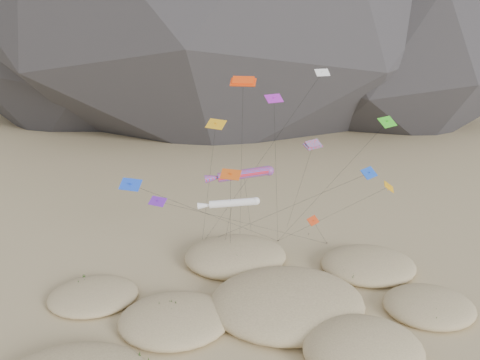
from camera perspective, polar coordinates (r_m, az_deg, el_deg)
The scene contains 9 objects.
ground at distance 50.69m, azimuth 4.30°, elevation -19.24°, with size 500.00×500.00×0.00m, color #CCB789.
dunes at distance 53.51m, azimuth 2.13°, elevation -15.86°, with size 50.06×38.37×4.04m.
dune_grass at distance 52.54m, azimuth 2.17°, elevation -16.44°, with size 41.68×26.04×1.58m.
kite_stakes at distance 69.55m, azimuth 2.09°, elevation -7.51°, with size 18.71×4.72×0.30m.
rainbow_tube_kite at distance 55.72m, azimuth 0.15°, elevation 0.70°, with size 8.40×13.09×14.68m.
white_tube_kite at distance 53.35m, azimuth -1.22°, elevation -2.85°, with size 7.14×11.89×12.12m.
orange_parafoil at distance 55.48m, azimuth 0.38°, elevation 11.74°, with size 3.19×9.88×24.98m.
multi_parafoil at distance 52.14m, azimuth 8.84°, elevation 4.11°, with size 2.51×18.97×18.76m.
delta_kites at distance 53.40m, azimuth 4.55°, elevation 2.50°, with size 33.08×17.41×25.90m.
Camera 1 is at (-7.46, -38.94, 31.59)m, focal length 35.00 mm.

